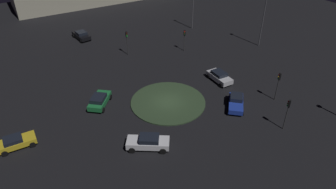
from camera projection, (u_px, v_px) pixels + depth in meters
ground_plane at (168, 102)px, 40.50m from camera, size 116.23×116.23×0.00m
roundabout_island at (168, 102)px, 40.45m from camera, size 9.82×9.82×0.16m
car_black at (81, 35)px, 57.35m from camera, size 2.42×4.48×1.47m
car_blue at (236, 102)px, 39.28m from camera, size 4.16×4.22×1.47m
car_silver at (219, 76)px, 44.61m from camera, size 2.21×4.24×1.47m
car_green at (99, 100)px, 39.53m from camera, size 4.13×4.28×1.52m
car_yellow at (16, 142)px, 33.11m from camera, size 3.97×2.17×1.35m
car_white at (148, 142)px, 32.94m from camera, size 4.71×4.05×1.58m
traffic_light_northeast at (184, 36)px, 52.02m from camera, size 0.38×0.39×3.76m
traffic_light_southeast at (288, 109)px, 34.44m from camera, size 0.37×0.39×4.06m
traffic_light_north at (127, 39)px, 50.56m from camera, size 0.33×0.37×4.16m
traffic_light_southeast_near at (278, 81)px, 39.45m from camera, size 0.40×0.37×4.02m
streetlamp_northeast at (193, 1)px, 59.05m from camera, size 0.54×0.54×8.51m
streetlamp_east at (265, 9)px, 51.67m from camera, size 0.57×0.57×9.91m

